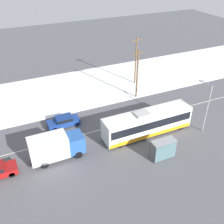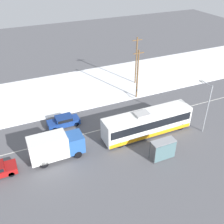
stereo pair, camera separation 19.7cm
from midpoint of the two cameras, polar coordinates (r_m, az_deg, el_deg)
The scene contains 11 objects.
ground_plane at distance 36.64m, azimuth 3.64°, elevation -2.29°, with size 120.00×120.00×0.00m, color #56565B.
snow_lot at distance 46.69m, azimuth -3.60°, elevation 5.88°, with size 80.00×14.34×0.12m.
lane_marking_center at distance 36.64m, azimuth 3.64°, elevation -2.29°, with size 60.00×0.12×0.00m.
city_bus at distance 33.91m, azimuth 7.85°, elevation -2.36°, with size 11.93×2.57×3.37m.
box_truck at distance 30.43m, azimuth -12.10°, elevation -7.27°, with size 6.14×2.30×3.17m.
sedan_car at distance 36.10m, azimuth -10.32°, elevation -1.89°, with size 4.30×1.80×1.45m.
pedestrian_at_stop at distance 31.93m, azimuth 10.64°, elevation -6.68°, with size 0.56×0.25×1.56m.
bus_shelter at distance 30.23m, azimuth 11.53°, elevation -7.62°, with size 2.83×1.20×2.40m.
streetlamp at distance 35.00m, azimuth 19.96°, elevation 2.08°, with size 0.36×2.21×6.75m.
utility_pole_roadside at distance 41.11m, azimuth 5.72°, elevation 8.30°, with size 1.80×0.24×7.96m.
utility_pole_snowlot at distance 45.86m, azimuth 5.42°, elevation 11.15°, with size 1.80×0.24×8.33m.
Camera 2 is at (-14.42, -26.57, 20.71)m, focal length 42.00 mm.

